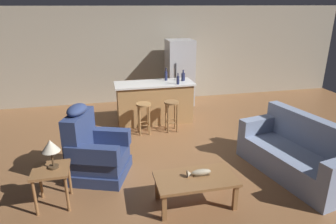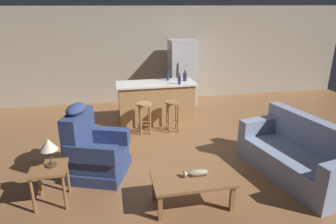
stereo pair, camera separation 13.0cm
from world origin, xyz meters
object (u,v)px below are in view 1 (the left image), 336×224
Objects in this scene: couch at (298,155)px; refrigerator at (180,73)px; fish_figurine at (199,173)px; bottle_tall_green at (183,77)px; bottle_wine_dark at (178,80)px; table_lamp at (51,147)px; bar_stool_left at (144,113)px; recliner_near_lamp at (94,152)px; bottle_short_amber at (166,76)px; end_table at (51,175)px; bar_stool_right at (172,111)px; coffee_table at (195,181)px; kitchen_island at (155,102)px.

refrigerator is (-0.94, 3.99, 0.54)m from couch.
bottle_tall_green reaches higher than fish_figurine.
table_lamp is at bearing -133.45° from bottle_wine_dark.
couch is 3.14m from bottle_tall_green.
bottle_wine_dark is at bearing 24.54° from bar_stool_left.
bottle_wine_dark is at bearing 65.26° from recliner_near_lamp.
bottle_short_amber is at bearing -120.29° from refrigerator.
end_table is 3.06m from bar_stool_right.
bar_stool_right is 0.99m from bottle_short_amber.
couch is at bearing 12.23° from coffee_table.
recliner_near_lamp is at bearing -134.68° from bottle_wine_dark.
kitchen_island is 7.19× the size of bottle_wine_dark.
refrigerator is at bearing 59.71° from bottle_short_amber.
table_lamp is 4.85m from refrigerator.
coffee_table is 4.39× the size of bottle_wine_dark.
bar_stool_left is (-0.35, -0.63, -0.01)m from kitchen_island.
bar_stool_right is 2.65× the size of bottle_tall_green.
bar_stool_right is (1.62, 1.49, 0.05)m from recliner_near_lamp.
kitchen_island is at bearing 153.69° from bottle_wine_dark.
end_table is at bearing -133.71° from bottle_wine_dark.
refrigerator is 1.51m from bottle_wine_dark.
bottle_wine_dark is at bearing -106.30° from refrigerator.
kitchen_island is at bearing 112.42° from bar_stool_right.
refrigerator is (2.28, 3.32, 0.46)m from recliner_near_lamp.
table_lamp reaches higher than kitchen_island.
bar_stool_left is at bearing -56.13° from couch.
end_table is 3.55m from bottle_wine_dark.
table_lamp is 3.46m from bottle_wine_dark.
bottle_short_amber reaches higher than bar_stool_right.
fish_figurine is 3.16m from kitchen_island.
table_lamp is 3.81m from bottle_tall_green.
bar_stool_left is at bearing -147.33° from bottle_tall_green.
coffee_table is 3.71× the size of bottle_short_amber.
bottle_short_amber is at bearing 53.06° from table_lamp.
fish_figurine is 0.19× the size of refrigerator.
couch reaches higher than fish_figurine.
table_lamp is at bearing -125.84° from bar_stool_left.
refrigerator reaches higher than bar_stool_right.
bottle_wine_dark is (0.51, 2.95, 0.68)m from coffee_table.
fish_figurine is 3.31m from bottle_tall_green.
coffee_table is 1.62× the size of bar_stool_left.
bottle_tall_green is 0.40m from bottle_short_amber.
bottle_wine_dark is at bearing 58.55° from bar_stool_right.
bottle_wine_dark reaches higher than table_lamp.
coffee_table is 1.91m from couch.
bottle_tall_green is at bearing 66.37° from recliner_near_lamp.
coffee_table is at bearing -102.33° from bottle_tall_green.
recliner_near_lamp is at bearing -126.21° from bottle_short_amber.
bottle_short_amber is at bearing 50.25° from bar_stool_left.
bottle_short_amber reaches higher than bottle_tall_green.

